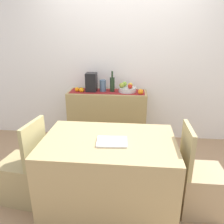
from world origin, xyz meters
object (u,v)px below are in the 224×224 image
Objects in this scene: fruit_bowl at (127,90)px; sideboard_console at (107,117)px; wine_bottle at (112,84)px; coffee_maker at (91,82)px; chair_by_corner at (199,187)px; chair_near_window at (25,176)px; open_book at (112,142)px; dining_table at (109,172)px; ceramic_vase at (103,86)px.

sideboard_console is at bearing 180.00° from fruit_bowl.
wine_bottle is 1.12× the size of coffee_maker.
wine_bottle is 0.35× the size of chair_by_corner.
sideboard_console is 1.79m from chair_by_corner.
sideboard_console is 4.26× the size of coffee_maker.
fruit_bowl is at bearing 53.94° from chair_near_window.
open_book is at bearing -3.42° from chair_near_window.
open_book is 0.31× the size of chair_near_window.
chair_near_window is at bearing -126.06° from fruit_bowl.
sideboard_console reaches higher than open_book.
wine_bottle is at bearing 94.15° from dining_table.
wine_bottle is 0.32m from coffee_maker.
chair_by_corner reaches higher than dining_table.
ceramic_vase is at bearing 99.87° from dining_table.
chair_near_window is at bearing 173.06° from open_book.
coffee_maker reaches higher than fruit_bowl.
open_book is at bearing -58.32° from dining_table.
dining_table is 0.39m from open_book.
wine_bottle is 1.77m from chair_near_window.
ceramic_vase is at bearing 180.00° from sideboard_console.
wine_bottle reaches higher than open_book.
open_book reaches higher than dining_table.
chair_near_window is (-1.03, -1.41, -0.61)m from fruit_bowl.
coffee_maker is 1.66m from chair_near_window.
sideboard_console is 6.70× the size of ceramic_vase.
wine_bottle is 1.13× the size of open_book.
fruit_bowl is at bearing 118.86° from chair_by_corner.
ceramic_vase reaches higher than chair_by_corner.
wine_bottle is 0.25× the size of dining_table.
coffee_maker reaches higher than dining_table.
ceramic_vase is (0.17, 0.00, -0.05)m from coffee_maker.
fruit_bowl is 0.37m from ceramic_vase.
wine_bottle is at bearing -0.00° from coffee_maker.
ceramic_vase is at bearing 0.00° from coffee_maker.
dining_table is (0.18, -1.41, -0.05)m from sideboard_console.
fruit_bowl reaches higher than open_book.
dining_table is 1.42× the size of chair_by_corner.
open_book is (0.28, -1.47, -0.18)m from ceramic_vase.
coffee_maker is 0.18m from ceramic_vase.
open_book is at bearing -72.77° from coffee_maker.
open_book is at bearing -176.15° from chair_by_corner.
dining_table is 0.91m from chair_by_corner.
fruit_bowl reaches higher than chair_by_corner.
coffee_maker is 1.56m from open_book.
fruit_bowl reaches higher than sideboard_console.
dining_table is 4.57× the size of open_book.
wine_bottle reaches higher than fruit_bowl.
coffee_maker reaches higher than sideboard_console.
wine_bottle is at bearing 125.48° from chair_by_corner.
chair_by_corner is (1.32, -1.41, -0.71)m from coffee_maker.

